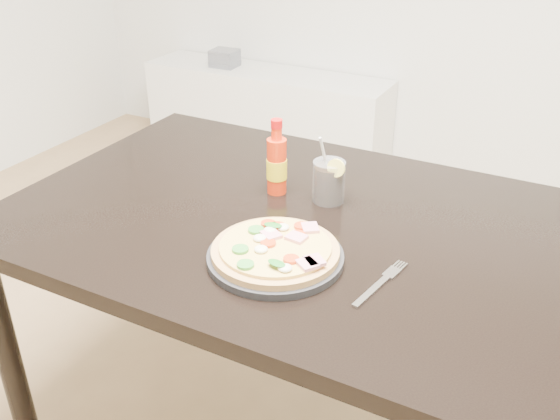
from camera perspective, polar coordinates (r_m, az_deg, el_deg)
The scene contains 8 objects.
dining_table at distance 1.49m, azimuth 2.16°, elevation -3.58°, with size 1.40×0.90×0.75m.
plate at distance 1.29m, azimuth -0.43°, elevation -4.33°, with size 0.28×0.28×0.02m, color black.
pizza at distance 1.28m, azimuth -0.39°, elevation -3.58°, with size 0.26×0.26×0.03m.
hot_sauce_bottle at distance 1.54m, azimuth -0.30°, elevation 4.20°, with size 0.06×0.06×0.19m.
cola_cup at distance 1.51m, azimuth 4.48°, elevation 2.55°, with size 0.09×0.08×0.17m.
fork at distance 1.24m, azimuth 9.29°, elevation -6.50°, with size 0.05×0.19×0.00m.
media_console at distance 3.57m, azimuth -1.28°, elevation 8.70°, with size 1.40×0.34×0.50m, color white.
cd_stack at distance 3.59m, azimuth -5.09°, elevation 13.67°, with size 0.14×0.12×0.09m.
Camera 1 is at (0.84, -0.87, 1.46)m, focal length 40.00 mm.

